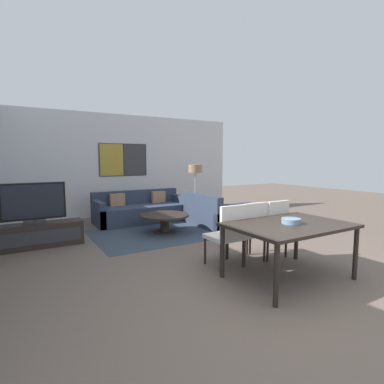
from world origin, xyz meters
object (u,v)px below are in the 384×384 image
Objects in this scene: sofa_main at (141,211)px; dining_chair_centre at (250,228)px; dining_table at (289,229)px; fruit_bowl at (291,221)px; tv_console at (36,235)px; sofa_side at (213,215)px; dining_chair_left at (227,232)px; television at (34,204)px; dining_chair_right at (272,226)px; coffee_table at (165,219)px; floor_lamp at (195,172)px.

dining_chair_centre is at bearing -85.02° from sofa_main.
dining_table is 6.31× the size of fruit_bowl.
dining_chair_centre is at bearing 91.81° from fruit_bowl.
tv_console is 3.75m from dining_chair_centre.
sofa_side is 1.57× the size of dining_chair_left.
dining_chair_right is (3.21, -2.54, -0.27)m from television.
tv_console is 1.01× the size of dining_table.
dining_chair_right is (0.77, -2.34, 0.22)m from coffee_table.
coffee_table is 3.13m from fruit_bowl.
tv_console is 0.69× the size of sofa_main.
tv_console is at bearing 130.30° from dining_table.
dining_chair_left is 0.65× the size of floor_lamp.
dining_chair_centre reaches higher than sofa_side.
dining_chair_centre is (0.44, 0.02, 0.00)m from dining_chair_left.
fruit_bowl is (0.02, -0.76, 0.26)m from dining_chair_centre.
sofa_main is at bearing 88.22° from dining_chair_left.
tv_console is at bearing -90.00° from television.
tv_console is 2.45m from coffee_table.
sofa_side is at bearing -2.45° from tv_console.
fruit_bowl is at bearing -49.51° from tv_console.
sofa_main is 1.61× the size of floor_lamp.
sofa_main is 3.76m from dining_chair_left.
dining_table is 0.77m from dining_chair_centre.
tv_console is 1.09× the size of sofa_side.
fruit_bowl is 4.57m from floor_lamp.
dining_table is (-0.95, -3.11, 0.40)m from sofa_side.
coffee_table is 2.48m from dining_chair_right.
sofa_main is 2.21× the size of coffee_table.
dining_chair_centre is (2.77, -2.51, 0.30)m from tv_console.
dining_chair_centre reaches higher than sofa_main.
fruit_bowl is (2.79, -3.27, -0.02)m from television.
tv_console is at bearing 175.50° from coffee_table.
floor_lamp is at bearing 15.50° from tv_console.
tv_console is 6.40× the size of fruit_bowl.
fruit_bowl is at bearing -85.56° from sofa_main.
coffee_table is 2.23m from floor_lamp.
dining_chair_right is (0.77, -3.75, 0.26)m from sofa_main.
sofa_side is (1.28, -1.38, 0.00)m from sofa_main.
dining_chair_right is at bearing 167.89° from sofa_side.
coffee_table is at bearing 108.11° from dining_chair_right.
sofa_main is at bearing 176.08° from floor_lamp.
tv_console is 1.52× the size of coffee_table.
sofa_side is 1.57× the size of dining_chair_right.
dining_table is 1.10× the size of floor_lamp.
sofa_main is at bearing 26.50° from tv_console.
sofa_main reaches higher than tv_console.
sofa_main is 1.88m from sofa_side.
sofa_side is at bearing 59.59° from dining_chair_left.
floor_lamp reaches higher than tv_console.
tv_console is 1.52× the size of television.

